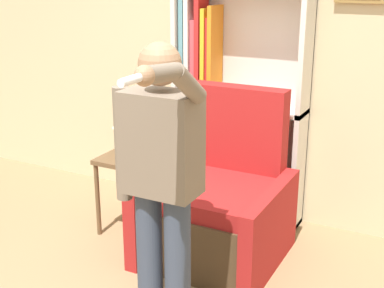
% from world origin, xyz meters
% --- Properties ---
extents(wall_back, '(8.00, 0.11, 2.80)m').
position_xyz_m(wall_back, '(0.00, 2.03, 1.40)').
color(wall_back, beige).
rests_on(wall_back, ground_plane).
extents(bookcase, '(1.10, 0.28, 1.94)m').
position_xyz_m(bookcase, '(-0.09, 1.87, 0.94)').
color(bookcase, silver).
rests_on(bookcase, ground_plane).
extents(armchair, '(0.95, 0.95, 1.21)m').
position_xyz_m(armchair, '(0.19, 1.20, 0.37)').
color(armchair, '#4C3823').
rests_on(armchair, ground_plane).
extents(person_standing, '(0.56, 0.78, 1.69)m').
position_xyz_m(person_standing, '(0.28, 0.22, 0.97)').
color(person_standing, '#384256').
rests_on(person_standing, ground_plane).
extents(side_table, '(0.41, 0.41, 0.63)m').
position_xyz_m(side_table, '(-0.60, 1.19, 0.51)').
color(side_table, brown).
rests_on(side_table, ground_plane).
extents(table_lamp, '(0.22, 0.22, 0.39)m').
position_xyz_m(table_lamp, '(-0.60, 1.19, 0.92)').
color(table_lamp, gold).
rests_on(table_lamp, side_table).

